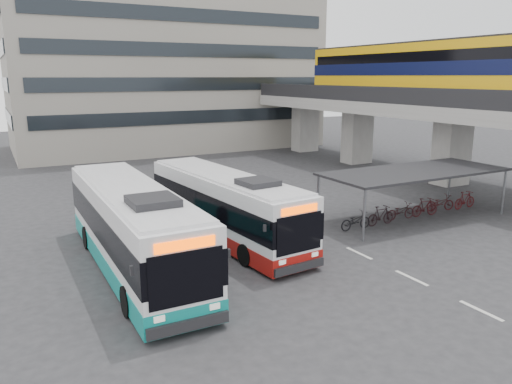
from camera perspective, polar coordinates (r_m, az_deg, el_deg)
name	(u,v)px	position (r m, az deg, el deg)	size (l,w,h in m)	color
ground	(310,264)	(20.23, 6.18, -8.14)	(120.00, 120.00, 0.00)	#28282B
viaduct	(409,91)	(39.29, 17.12, 10.98)	(8.00, 32.00, 9.68)	gray
bike_shelter	(413,191)	(27.31, 17.49, 0.09)	(10.00, 4.00, 2.54)	#595B60
office_block	(163,24)	(54.41, -10.63, 18.38)	(30.00, 15.00, 25.00)	gray
road_markings	(412,278)	(19.63, 17.35, -9.36)	(0.15, 7.60, 0.01)	beige
bus_main	(225,207)	(22.79, -3.55, -1.68)	(3.36, 11.10, 3.23)	white
bus_teal	(133,229)	(19.62, -13.91, -4.11)	(2.68, 11.89, 3.51)	white
pedestrian	(155,298)	(15.56, -11.43, -11.75)	(0.61, 0.40, 1.67)	black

